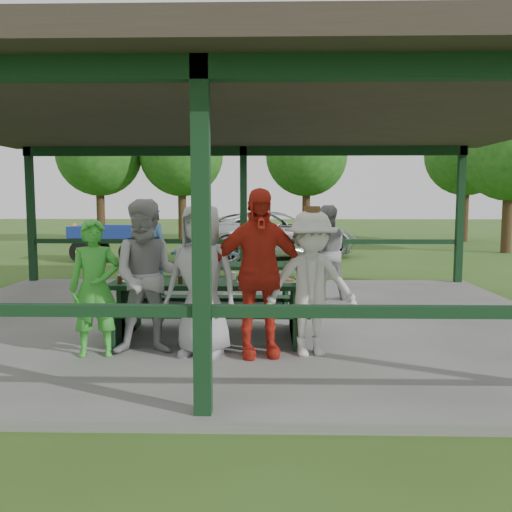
{
  "coord_description": "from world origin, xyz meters",
  "views": [
    {
      "loc": [
        0.56,
        -8.31,
        1.94
      ],
      "look_at": [
        0.37,
        -0.3,
        1.1
      ],
      "focal_mm": 38.0,
      "sensor_mm": 36.0,
      "label": 1
    }
  ],
  "objects_px": {
    "contestant_grey_mid": "(202,280)",
    "contestant_red": "(258,273)",
    "contestant_grey_left": "(149,277)",
    "spectator_blue": "(152,250)",
    "picnic_table_near": "(210,302)",
    "picnic_table_far": "(217,280)",
    "contestant_white_fedora": "(311,283)",
    "pickup_truck": "(274,235)",
    "contestant_green": "(95,288)",
    "spectator_lblue": "(202,258)",
    "farm_trailer": "(114,242)",
    "spectator_grey": "(326,252)"
  },
  "relations": [
    {
      "from": "contestant_grey_mid",
      "to": "contestant_red",
      "type": "xyz_separation_m",
      "value": [
        0.66,
        -0.01,
        0.09
      ]
    },
    {
      "from": "contestant_grey_left",
      "to": "spectator_blue",
      "type": "height_order",
      "value": "contestant_grey_left"
    },
    {
      "from": "contestant_grey_left",
      "to": "contestant_grey_mid",
      "type": "relative_size",
      "value": 1.03
    },
    {
      "from": "contestant_red",
      "to": "picnic_table_near",
      "type": "bearing_deg",
      "value": 117.51
    },
    {
      "from": "picnic_table_far",
      "to": "spectator_blue",
      "type": "height_order",
      "value": "spectator_blue"
    },
    {
      "from": "contestant_grey_left",
      "to": "contestant_white_fedora",
      "type": "bearing_deg",
      "value": -9.36
    },
    {
      "from": "contestant_grey_left",
      "to": "picnic_table_far",
      "type": "bearing_deg",
      "value": 70.42
    },
    {
      "from": "picnic_table_far",
      "to": "pickup_truck",
      "type": "relative_size",
      "value": 0.48
    },
    {
      "from": "picnic_table_near",
      "to": "contestant_grey_mid",
      "type": "relative_size",
      "value": 1.45
    },
    {
      "from": "contestant_green",
      "to": "spectator_lblue",
      "type": "bearing_deg",
      "value": 66.39
    },
    {
      "from": "spectator_lblue",
      "to": "farm_trailer",
      "type": "xyz_separation_m",
      "value": [
        -3.63,
        6.84,
        -0.26
      ]
    },
    {
      "from": "picnic_table_near",
      "to": "contestant_red",
      "type": "height_order",
      "value": "contestant_red"
    },
    {
      "from": "contestant_white_fedora",
      "to": "farm_trailer",
      "type": "distance_m",
      "value": 11.89
    },
    {
      "from": "contestant_grey_mid",
      "to": "pickup_truck",
      "type": "bearing_deg",
      "value": 99.98
    },
    {
      "from": "picnic_table_near",
      "to": "spectator_lblue",
      "type": "height_order",
      "value": "spectator_lblue"
    },
    {
      "from": "picnic_table_near",
      "to": "contestant_grey_left",
      "type": "bearing_deg",
      "value": -129.02
    },
    {
      "from": "contestant_grey_mid",
      "to": "spectator_grey",
      "type": "relative_size",
      "value": 1.04
    },
    {
      "from": "contestant_grey_mid",
      "to": "contestant_green",
      "type": "bearing_deg",
      "value": -162.4
    },
    {
      "from": "contestant_grey_left",
      "to": "spectator_lblue",
      "type": "distance_m",
      "value": 3.74
    },
    {
      "from": "picnic_table_near",
      "to": "contestant_green",
      "type": "distance_m",
      "value": 1.57
    },
    {
      "from": "spectator_lblue",
      "to": "spectator_blue",
      "type": "bearing_deg",
      "value": -2.32
    },
    {
      "from": "contestant_white_fedora",
      "to": "contestant_green",
      "type": "bearing_deg",
      "value": 172.39
    },
    {
      "from": "picnic_table_near",
      "to": "contestant_white_fedora",
      "type": "height_order",
      "value": "contestant_white_fedora"
    },
    {
      "from": "picnic_table_near",
      "to": "picnic_table_far",
      "type": "height_order",
      "value": "same"
    },
    {
      "from": "contestant_grey_left",
      "to": "contestant_red",
      "type": "xyz_separation_m",
      "value": [
        1.29,
        -0.06,
        0.06
      ]
    },
    {
      "from": "picnic_table_far",
      "to": "farm_trailer",
      "type": "xyz_separation_m",
      "value": [
        -4.0,
        7.8,
        0.01
      ]
    },
    {
      "from": "contestant_grey_left",
      "to": "contestant_red",
      "type": "distance_m",
      "value": 1.3
    },
    {
      "from": "pickup_truck",
      "to": "contestant_red",
      "type": "bearing_deg",
      "value": 157.44
    },
    {
      "from": "picnic_table_near",
      "to": "pickup_truck",
      "type": "xyz_separation_m",
      "value": [
        0.97,
        10.75,
        0.2
      ]
    },
    {
      "from": "spectator_blue",
      "to": "spectator_grey",
      "type": "bearing_deg",
      "value": -168.11
    },
    {
      "from": "contestant_red",
      "to": "spectator_grey",
      "type": "relative_size",
      "value": 1.14
    },
    {
      "from": "picnic_table_far",
      "to": "contestant_red",
      "type": "height_order",
      "value": "contestant_red"
    },
    {
      "from": "picnic_table_near",
      "to": "spectator_lblue",
      "type": "relative_size",
      "value": 1.74
    },
    {
      "from": "picnic_table_far",
      "to": "contestant_grey_mid",
      "type": "bearing_deg",
      "value": -88.05
    },
    {
      "from": "spectator_blue",
      "to": "farm_trailer",
      "type": "xyz_separation_m",
      "value": [
        -2.63,
        6.52,
        -0.38
      ]
    },
    {
      "from": "contestant_green",
      "to": "contestant_grey_mid",
      "type": "bearing_deg",
      "value": -9.31
    },
    {
      "from": "contestant_grey_mid",
      "to": "contestant_red",
      "type": "bearing_deg",
      "value": 13.56
    },
    {
      "from": "picnic_table_far",
      "to": "contestant_red",
      "type": "relative_size",
      "value": 1.37
    },
    {
      "from": "contestant_green",
      "to": "spectator_grey",
      "type": "relative_size",
      "value": 0.93
    },
    {
      "from": "spectator_lblue",
      "to": "contestant_red",
      "type": "bearing_deg",
      "value": 121.9
    },
    {
      "from": "picnic_table_near",
      "to": "pickup_truck",
      "type": "bearing_deg",
      "value": 84.85
    },
    {
      "from": "contestant_white_fedora",
      "to": "pickup_truck",
      "type": "relative_size",
      "value": 0.32
    },
    {
      "from": "pickup_truck",
      "to": "picnic_table_far",
      "type": "bearing_deg",
      "value": 152.02
    },
    {
      "from": "picnic_table_far",
      "to": "farm_trailer",
      "type": "height_order",
      "value": "farm_trailer"
    },
    {
      "from": "spectator_grey",
      "to": "farm_trailer",
      "type": "distance_m",
      "value": 9.15
    },
    {
      "from": "farm_trailer",
      "to": "spectator_lblue",
      "type": "bearing_deg",
      "value": -54.46
    },
    {
      "from": "contestant_white_fedora",
      "to": "farm_trailer",
      "type": "xyz_separation_m",
      "value": [
        -5.39,
        10.6,
        -0.37
      ]
    },
    {
      "from": "farm_trailer",
      "to": "contestant_grey_left",
      "type": "bearing_deg",
      "value": -64.28
    },
    {
      "from": "contestant_green",
      "to": "contestant_grey_mid",
      "type": "relative_size",
      "value": 0.9
    },
    {
      "from": "contestant_grey_mid",
      "to": "spectator_lblue",
      "type": "relative_size",
      "value": 1.2
    }
  ]
}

